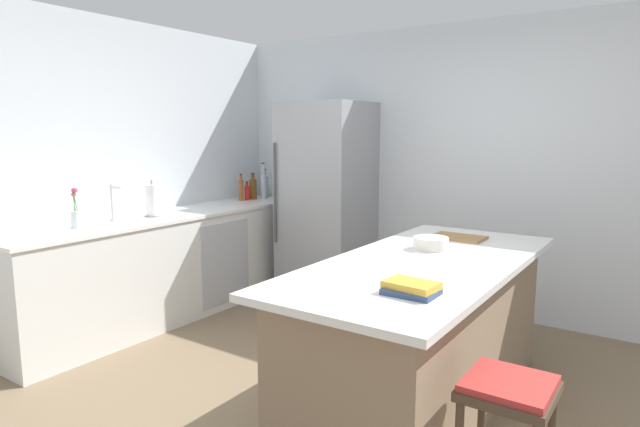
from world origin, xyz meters
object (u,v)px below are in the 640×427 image
at_px(flower_vase, 76,215).
at_px(whiskey_bottle, 253,188).
at_px(paper_towel_roll, 152,201).
at_px(gin_bottle, 265,186).
at_px(bar_stool, 508,407).
at_px(kitchen_island, 423,333).
at_px(soda_bottle, 263,184).
at_px(mixing_bowl, 431,243).
at_px(cutting_board, 458,237).
at_px(hot_sauce_bottle, 247,192).
at_px(cookbook_stack, 411,288).
at_px(vinegar_bottle, 241,190).
at_px(refrigerator, 327,202).
at_px(sink_faucet, 113,202).

xyz_separation_m(flower_vase, whiskey_bottle, (-0.05, 2.07, 0.01)).
xyz_separation_m(paper_towel_roll, gin_bottle, (-0.08, 1.58, -0.01)).
bearing_deg(paper_towel_roll, bar_stool, -13.75).
relative_size(kitchen_island, paper_towel_roll, 7.19).
distance_m(flower_vase, soda_bottle, 2.17).
relative_size(mixing_bowl, cutting_board, 0.62).
height_order(flower_vase, hot_sauce_bottle, flower_vase).
bearing_deg(gin_bottle, whiskey_bottle, -88.50).
xyz_separation_m(flower_vase, cookbook_stack, (2.77, -0.03, -0.09)).
distance_m(kitchen_island, whiskey_bottle, 3.04).
height_order(kitchen_island, flower_vase, flower_vase).
bearing_deg(kitchen_island, vinegar_bottle, 154.12).
distance_m(hot_sauce_bottle, mixing_bowl, 2.73).
distance_m(kitchen_island, flower_vase, 2.69).
bearing_deg(kitchen_island, mixing_bowl, 106.72).
relative_size(flower_vase, hot_sauce_bottle, 1.56).
bearing_deg(cookbook_stack, paper_towel_roll, 165.34).
bearing_deg(paper_towel_roll, flower_vase, -91.75).
relative_size(refrigerator, mixing_bowl, 8.60).
height_order(paper_towel_roll, soda_bottle, soda_bottle).
xyz_separation_m(sink_faucet, cutting_board, (2.52, 1.01, -0.17)).
bearing_deg(kitchen_island, whiskey_bottle, 150.98).
bearing_deg(soda_bottle, whiskey_bottle, -120.16).
height_order(hot_sauce_bottle, vinegar_bottle, vinegar_bottle).
xyz_separation_m(whiskey_bottle, mixing_bowl, (2.52, -1.15, -0.10)).
height_order(kitchen_island, vinegar_bottle, vinegar_bottle).
xyz_separation_m(refrigerator, flower_vase, (-0.87, -2.11, 0.07)).
bearing_deg(vinegar_bottle, whiskey_bottle, 87.06).
bearing_deg(flower_vase, vinegar_bottle, 91.93).
bearing_deg(flower_vase, kitchen_island, 13.70).
distance_m(paper_towel_roll, cookbook_stack, 2.84).
xyz_separation_m(bar_stool, cookbook_stack, (-0.48, 0.07, 0.41)).
distance_m(bar_stool, paper_towel_roll, 3.36).
xyz_separation_m(refrigerator, bar_stool, (2.38, -2.21, -0.44)).
xyz_separation_m(vinegar_bottle, cookbook_stack, (2.83, -1.92, -0.11)).
bearing_deg(vinegar_bottle, gin_bottle, 89.43).
bearing_deg(sink_faucet, gin_bottle, 90.83).
relative_size(sink_faucet, cutting_board, 0.83).
bearing_deg(whiskey_bottle, mixing_bowl, -24.50).
relative_size(soda_bottle, whiskey_bottle, 1.38).
height_order(kitchen_island, paper_towel_roll, paper_towel_roll).
bearing_deg(gin_bottle, soda_bottle, -57.15).
xyz_separation_m(paper_towel_roll, whiskey_bottle, (-0.08, 1.38, -0.02)).
xyz_separation_m(soda_bottle, vinegar_bottle, (-0.07, -0.28, -0.04)).
distance_m(bar_stool, whiskey_bottle, 3.98).
relative_size(paper_towel_roll, cookbook_stack, 1.24).
distance_m(kitchen_island, paper_towel_roll, 2.60).
bearing_deg(bar_stool, hot_sauce_bottle, 147.87).
relative_size(flower_vase, cutting_board, 0.85).
xyz_separation_m(sink_faucet, cookbook_stack, (2.80, -0.37, -0.15)).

